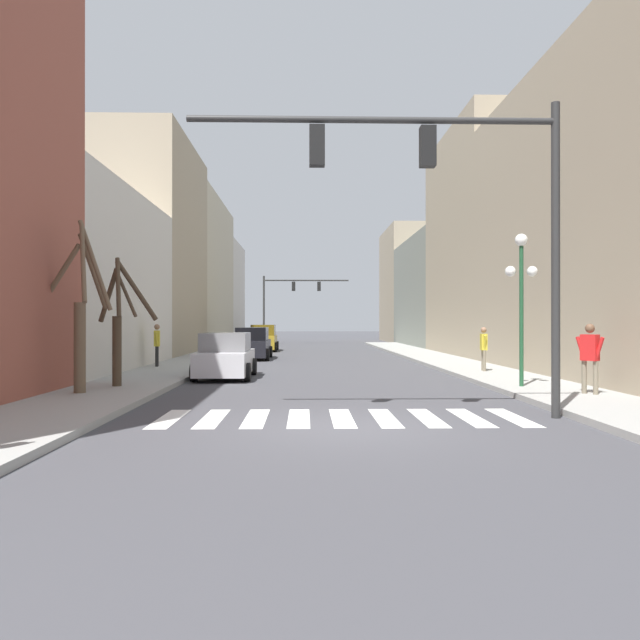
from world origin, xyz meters
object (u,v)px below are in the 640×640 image
object	(u,v)px
pedestrian_near_right_corner	(157,341)
street_tree_right_far	(81,315)
car_parked_right_far	(263,339)
car_parked_right_mid	(252,344)
car_parked_left_far	(226,357)
traffic_signal_near	(449,186)
pedestrian_on_right_sidewalk	(484,345)
traffic_signal_far	(289,294)
pedestrian_on_left_sidewalk	(590,352)
street_tree_left_far	(120,324)
street_lamp_right_corner	(521,278)

from	to	relation	value
pedestrian_near_right_corner	street_tree_right_far	world-z (taller)	street_tree_right_far
car_parked_right_far	street_tree_right_far	size ratio (longest dim) A/B	0.95
car_parked_right_far	car_parked_right_mid	size ratio (longest dim) A/B	0.90
car_parked_left_far	traffic_signal_near	bearing A→B (deg)	-148.26
car_parked_right_mid	pedestrian_on_right_sidewalk	distance (m)	14.10
traffic_signal_far	pedestrian_on_left_sidewalk	size ratio (longest dim) A/B	4.29
car_parked_right_mid	pedestrian_on_left_sidewalk	xyz separation A→B (m)	(10.21, -17.88, 0.43)
street_tree_right_far	pedestrian_on_right_sidewalk	bearing A→B (deg)	28.75
traffic_signal_far	car_parked_right_far	distance (m)	14.22
street_tree_left_far	street_lamp_right_corner	bearing A→B (deg)	-1.59
car_parked_left_far	pedestrian_near_right_corner	distance (m)	5.19
car_parked_left_far	pedestrian_on_right_sidewalk	bearing A→B (deg)	-83.16
car_parked_right_far	pedestrian_on_left_sidewalk	world-z (taller)	pedestrian_on_left_sidewalk
car_parked_right_mid	pedestrian_on_left_sidewalk	world-z (taller)	pedestrian_on_left_sidewalk
pedestrian_on_left_sidewalk	street_tree_right_far	size ratio (longest dim) A/B	0.40
pedestrian_on_right_sidewalk	street_lamp_right_corner	bearing A→B (deg)	-0.20
traffic_signal_far	car_parked_right_mid	distance (m)	23.25
street_tree_left_far	car_parked_right_mid	bearing A→B (deg)	80.72
street_tree_right_far	car_parked_right_far	bearing A→B (deg)	83.43
pedestrian_near_right_corner	street_tree_left_far	bearing A→B (deg)	175.99
pedestrian_on_left_sidewalk	pedestrian_on_right_sidewalk	size ratio (longest dim) A/B	1.09
pedestrian_on_right_sidewalk	pedestrian_on_left_sidewalk	bearing A→B (deg)	9.40
car_parked_left_far	street_tree_left_far	distance (m)	5.01
traffic_signal_far	pedestrian_near_right_corner	distance (m)	30.98
pedestrian_on_left_sidewalk	pedestrian_on_right_sidewalk	bearing A→B (deg)	-31.91
traffic_signal_far	car_parked_right_far	size ratio (longest dim) A/B	1.80
pedestrian_on_left_sidewalk	pedestrian_on_right_sidewalk	world-z (taller)	pedestrian_on_left_sidewalk
car_parked_right_far	pedestrian_on_left_sidewalk	xyz separation A→B (m)	(10.22, -27.13, 0.39)
street_lamp_right_corner	car_parked_right_far	world-z (taller)	street_lamp_right_corner
car_parked_right_far	pedestrian_on_left_sidewalk	size ratio (longest dim) A/B	2.38
car_parked_left_far	pedestrian_on_left_sidewalk	xyz separation A→B (m)	(10.21, -6.44, 0.47)
pedestrian_near_right_corner	pedestrian_on_left_sidewalk	size ratio (longest dim) A/B	0.97
street_tree_right_far	street_tree_left_far	world-z (taller)	street_tree_right_far
car_parked_left_far	pedestrian_on_right_sidewalk	world-z (taller)	pedestrian_on_right_sidewalk
traffic_signal_near	pedestrian_near_right_corner	bearing A→B (deg)	124.57
traffic_signal_near	car_parked_left_far	size ratio (longest dim) A/B	1.84
traffic_signal_far	pedestrian_on_right_sidewalk	world-z (taller)	traffic_signal_far
street_lamp_right_corner	pedestrian_on_left_sidewalk	size ratio (longest dim) A/B	2.43
pedestrian_on_right_sidewalk	pedestrian_near_right_corner	bearing A→B (deg)	-96.87
pedestrian_on_right_sidewalk	street_tree_right_far	world-z (taller)	street_tree_right_far
pedestrian_near_right_corner	street_tree_right_far	size ratio (longest dim) A/B	0.39
traffic_signal_near	pedestrian_on_left_sidewalk	bearing A→B (deg)	34.53
traffic_signal_far	pedestrian_on_left_sidewalk	xyz separation A→B (m)	(8.76, -40.78, -3.33)
street_lamp_right_corner	pedestrian_on_left_sidewalk	xyz separation A→B (m)	(1.09, -1.98, -2.05)
street_tree_left_far	pedestrian_near_right_corner	bearing A→B (deg)	95.81
pedestrian_near_right_corner	street_tree_left_far	xyz separation A→B (m)	(0.82, -8.07, 0.76)
pedestrian_on_right_sidewalk	street_tree_right_far	size ratio (longest dim) A/B	0.37
street_tree_right_far	traffic_signal_far	bearing A→B (deg)	83.59
traffic_signal_far	pedestrian_on_right_sidewalk	xyz separation A→B (m)	(8.20, -33.18, -3.42)
pedestrian_near_right_corner	pedestrian_on_left_sidewalk	bearing A→B (deg)	-137.18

